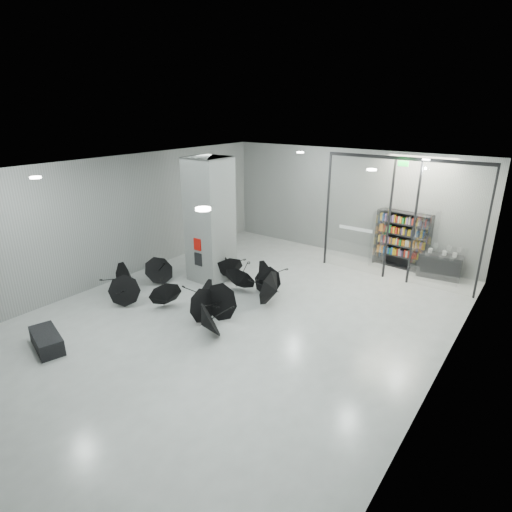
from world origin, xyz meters
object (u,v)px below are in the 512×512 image
Objects in this scene: column at (210,220)px; bookshelf at (402,240)px; shop_counter at (439,266)px; bench at (47,341)px; umbrella_cluster at (210,291)px.

column is 6.78m from bookshelf.
bench is at bearing -129.24° from shop_counter.
bench is 4.45m from umbrella_cluster.
umbrella_cluster reaches higher than bench.
umbrella_cluster is (1.10, -1.31, -1.69)m from column.
shop_counter is at bearing 36.66° from column.
column is at bearing 130.11° from umbrella_cluster.
bench is 11.47m from bookshelf.
bench is 0.61× the size of bookshelf.
umbrella_cluster is at bearing -114.24° from bookshelf.
column reaches higher than bench.
column is 2.97× the size of shop_counter.
shop_counter is (6.12, 4.56, -1.60)m from column.
bookshelf reaches higher than umbrella_cluster.
bookshelf is at bearing 58.99° from umbrella_cluster.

